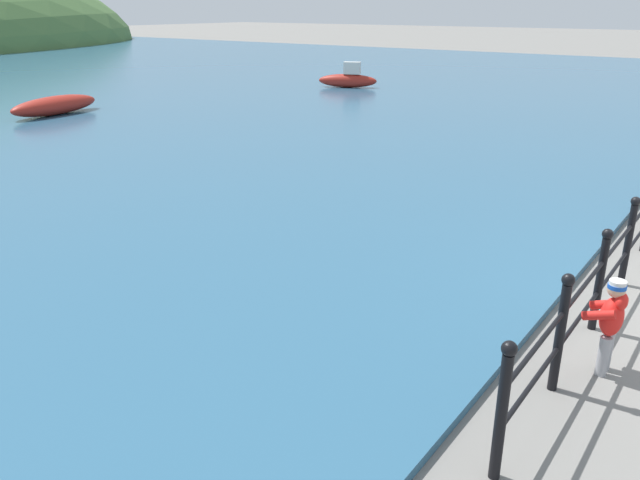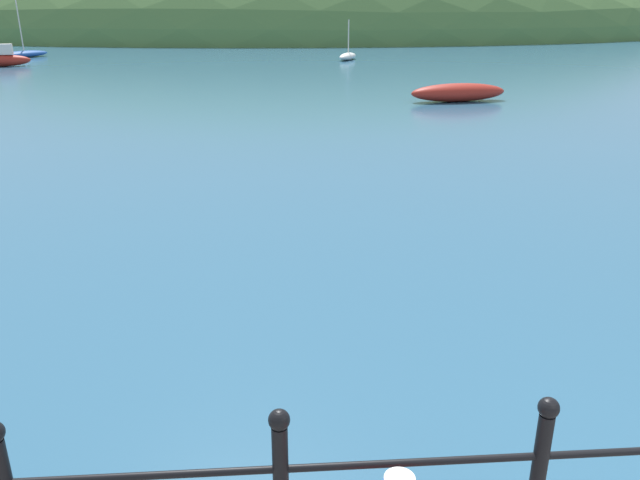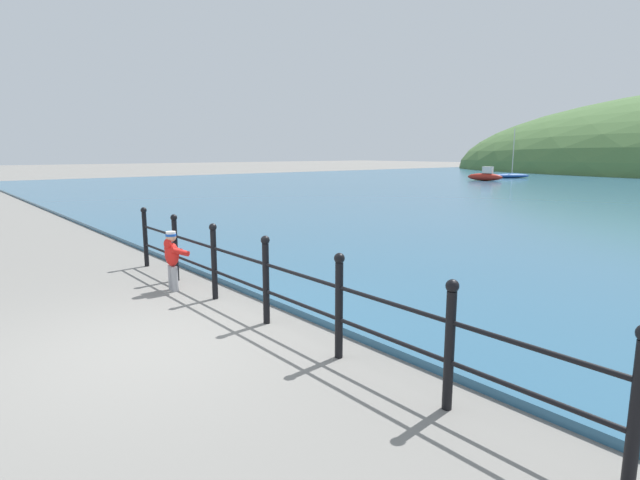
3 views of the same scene
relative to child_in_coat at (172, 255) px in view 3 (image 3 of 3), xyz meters
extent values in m
plane|color=slate|center=(2.15, -1.19, -0.60)|extent=(200.00, 200.00, 0.00)
cylinder|color=black|center=(-2.08, 0.31, -0.05)|extent=(0.09, 0.09, 1.10)
sphere|color=black|center=(-2.08, 0.31, 0.55)|extent=(0.12, 0.12, 0.12)
cylinder|color=black|center=(-0.60, 0.31, -0.05)|extent=(0.09, 0.09, 1.10)
sphere|color=black|center=(-0.60, 0.31, 0.55)|extent=(0.12, 0.12, 0.12)
cylinder|color=black|center=(0.88, 0.31, -0.05)|extent=(0.09, 0.09, 1.10)
sphere|color=black|center=(0.88, 0.31, 0.55)|extent=(0.12, 0.12, 0.12)
cylinder|color=black|center=(2.37, 0.31, -0.05)|extent=(0.09, 0.09, 1.10)
sphere|color=black|center=(2.37, 0.31, 0.55)|extent=(0.12, 0.12, 0.12)
cylinder|color=black|center=(3.85, 0.31, -0.05)|extent=(0.09, 0.09, 1.10)
sphere|color=black|center=(3.85, 0.31, 0.55)|extent=(0.12, 0.12, 0.12)
cylinder|color=black|center=(5.33, 0.31, -0.05)|extent=(0.09, 0.09, 1.10)
sphere|color=black|center=(5.33, 0.31, 0.55)|extent=(0.12, 0.12, 0.12)
cylinder|color=black|center=(6.81, 0.31, -0.05)|extent=(0.09, 0.09, 1.10)
cylinder|color=black|center=(2.37, 0.31, 0.22)|extent=(8.89, 0.04, 0.04)
cylinder|color=black|center=(2.37, 0.31, -0.15)|extent=(8.89, 0.04, 0.04)
cylinder|color=#99999E|center=(-0.06, 0.00, -0.39)|extent=(0.11, 0.11, 0.42)
cylinder|color=#99999E|center=(0.07, 0.00, -0.39)|extent=(0.11, 0.11, 0.42)
ellipsoid|color=red|center=(0.00, 0.00, 0.02)|extent=(0.30, 0.22, 0.40)
ellipsoid|color=red|center=(0.00, -0.06, 0.20)|extent=(0.20, 0.12, 0.18)
cylinder|color=red|center=(-0.14, 0.09, 0.07)|extent=(0.09, 0.31, 0.19)
cylinder|color=red|center=(0.14, 0.09, 0.07)|extent=(0.09, 0.31, 0.19)
sphere|color=tan|center=(0.00, 0.00, 0.31)|extent=(0.17, 0.17, 0.17)
cylinder|color=#194CB2|center=(0.00, 0.00, 0.34)|extent=(0.17, 0.17, 0.04)
cylinder|color=silver|center=(0.00, 0.00, 0.38)|extent=(0.16, 0.16, 0.04)
ellipsoid|color=maroon|center=(-14.45, 31.63, -0.21)|extent=(2.83, 1.37, 0.58)
cube|color=silver|center=(-14.25, 31.68, 0.34)|extent=(0.84, 0.57, 0.52)
ellipsoid|color=#1E4793|center=(-15.39, 36.91, -0.31)|extent=(2.68, 3.42, 0.39)
cylinder|color=beige|center=(-15.29, 37.06, 1.80)|extent=(0.07, 0.07, 3.83)
camera|label=1|loc=(-6.04, -0.89, 2.85)|focal=35.00mm
camera|label=2|loc=(-0.58, -2.46, 2.64)|focal=35.00mm
camera|label=3|loc=(7.84, -3.22, 1.69)|focal=28.00mm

